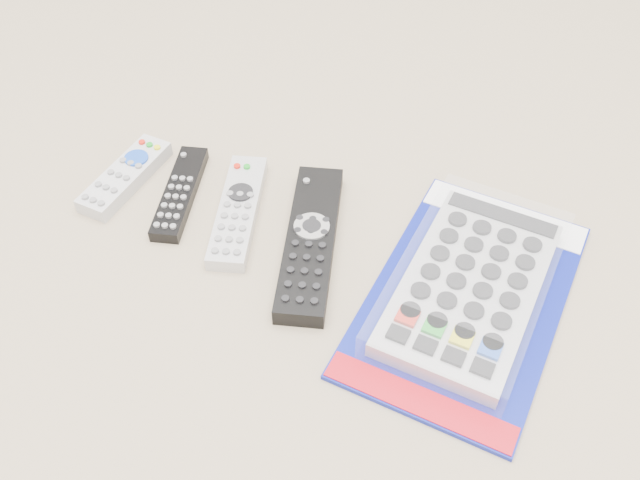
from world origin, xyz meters
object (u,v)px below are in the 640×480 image
(remote_slim_black, at_px, (180,193))
(remote_silver_dvd, at_px, (238,211))
(remote_small_grey, at_px, (125,176))
(remote_large_black, at_px, (310,241))
(jumbo_remote_packaged, at_px, (471,286))

(remote_slim_black, distance_m, remote_silver_dvd, 0.09)
(remote_small_grey, height_order, remote_slim_black, remote_small_grey)
(remote_slim_black, bearing_deg, remote_silver_dvd, -16.55)
(remote_large_black, bearing_deg, remote_small_grey, 160.69)
(remote_large_black, bearing_deg, remote_silver_dvd, 155.98)
(remote_small_grey, bearing_deg, remote_large_black, 0.98)
(remote_small_grey, xyz_separation_m, remote_silver_dvd, (0.17, -0.02, -0.00))
(remote_silver_dvd, bearing_deg, remote_small_grey, 162.92)
(remote_silver_dvd, relative_size, jumbo_remote_packaged, 0.52)
(remote_small_grey, distance_m, remote_slim_black, 0.08)
(jumbo_remote_packaged, bearing_deg, remote_small_grey, -177.51)
(remote_small_grey, distance_m, jumbo_remote_packaged, 0.47)
(remote_silver_dvd, relative_size, remote_large_black, 0.78)
(remote_slim_black, xyz_separation_m, remote_silver_dvd, (0.09, -0.01, 0.00))
(remote_slim_black, relative_size, remote_large_black, 0.68)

